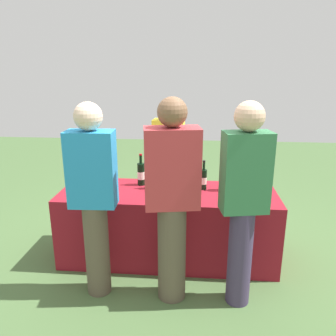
{
  "coord_description": "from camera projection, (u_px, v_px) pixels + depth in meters",
  "views": [
    {
      "loc": [
        0.28,
        -3.19,
        1.96
      ],
      "look_at": [
        0.0,
        0.0,
        0.99
      ],
      "focal_mm": 35.89,
      "sensor_mm": 36.0,
      "label": 1
    }
  ],
  "objects": [
    {
      "name": "wine_bottle_3",
      "position": [
        154.0,
        177.0,
        3.47
      ],
      "size": [
        0.06,
        0.06,
        0.32
      ],
      "color": "black",
      "rests_on": "tasting_table"
    },
    {
      "name": "wine_glass_2",
      "position": [
        243.0,
        190.0,
        3.21
      ],
      "size": [
        0.07,
        0.07,
        0.13
      ],
      "color": "silver",
      "rests_on": "tasting_table"
    },
    {
      "name": "wine_bottle_6",
      "position": [
        225.0,
        179.0,
        3.42
      ],
      "size": [
        0.08,
        0.08,
        0.33
      ],
      "color": "black",
      "rests_on": "tasting_table"
    },
    {
      "name": "tasting_table",
      "position": [
        168.0,
        224.0,
        3.53
      ],
      "size": [
        2.2,
        0.75,
        0.74
      ],
      "primitive_type": "cube",
      "color": "maroon",
      "rests_on": "ground_plane"
    },
    {
      "name": "wine_bottle_5",
      "position": [
        203.0,
        179.0,
        3.45
      ],
      "size": [
        0.07,
        0.07,
        0.31
      ],
      "color": "black",
      "rests_on": "tasting_table"
    },
    {
      "name": "wine_glass_1",
      "position": [
        159.0,
        187.0,
        3.27
      ],
      "size": [
        0.06,
        0.06,
        0.14
      ],
      "color": "silver",
      "rests_on": "tasting_table"
    },
    {
      "name": "wine_bottle_2",
      "position": [
        141.0,
        174.0,
        3.58
      ],
      "size": [
        0.08,
        0.08,
        0.34
      ],
      "color": "black",
      "rests_on": "tasting_table"
    },
    {
      "name": "wine_bottle_1",
      "position": [
        111.0,
        175.0,
        3.56
      ],
      "size": [
        0.07,
        0.07,
        0.34
      ],
      "color": "black",
      "rests_on": "tasting_table"
    },
    {
      "name": "guest_2",
      "position": [
        244.0,
        199.0,
        2.67
      ],
      "size": [
        0.4,
        0.26,
        1.73
      ],
      "rotation": [
        0.0,
        0.0,
        0.18
      ],
      "color": "#3F3351",
      "rests_on": "ground_plane"
    },
    {
      "name": "guest_0",
      "position": [
        93.0,
        195.0,
        2.81
      ],
      "size": [
        0.4,
        0.23,
        1.71
      ],
      "rotation": [
        0.0,
        0.0,
        0.04
      ],
      "color": "brown",
      "rests_on": "ground_plane"
    },
    {
      "name": "wine_bottle_0",
      "position": [
        103.0,
        175.0,
        3.58
      ],
      "size": [
        0.07,
        0.07,
        0.32
      ],
      "color": "black",
      "rests_on": "tasting_table"
    },
    {
      "name": "ground_plane",
      "position": [
        168.0,
        256.0,
        3.64
      ],
      "size": [
        12.0,
        12.0,
        0.0
      ],
      "primitive_type": "plane",
      "color": "#476638"
    },
    {
      "name": "server_pouring",
      "position": [
        168.0,
        161.0,
        4.03
      ],
      "size": [
        0.38,
        0.23,
        1.59
      ],
      "rotation": [
        0.0,
        0.0,
        3.06
      ],
      "color": "brown",
      "rests_on": "ground_plane"
    },
    {
      "name": "guest_1",
      "position": [
        172.0,
        197.0,
        2.73
      ],
      "size": [
        0.47,
        0.31,
        1.75
      ],
      "rotation": [
        0.0,
        0.0,
        0.17
      ],
      "color": "brown",
      "rests_on": "ground_plane"
    },
    {
      "name": "ice_bucket",
      "position": [
        245.0,
        185.0,
        3.34
      ],
      "size": [
        0.21,
        0.21,
        0.19
      ],
      "primitive_type": "cylinder",
      "color": "silver",
      "rests_on": "tasting_table"
    },
    {
      "name": "wine_bottle_4",
      "position": [
        193.0,
        176.0,
        3.54
      ],
      "size": [
        0.08,
        0.08,
        0.31
      ],
      "color": "black",
      "rests_on": "tasting_table"
    },
    {
      "name": "wine_glass_0",
      "position": [
        87.0,
        184.0,
        3.35
      ],
      "size": [
        0.07,
        0.07,
        0.13
      ],
      "color": "silver",
      "rests_on": "tasting_table"
    }
  ]
}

